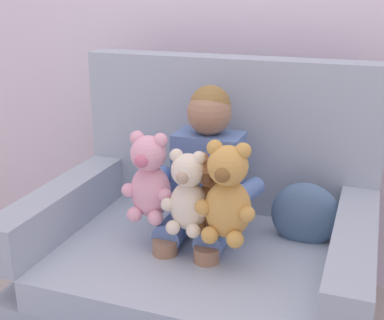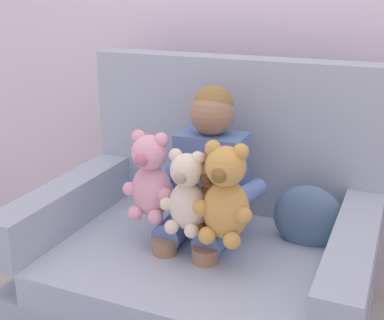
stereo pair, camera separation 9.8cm
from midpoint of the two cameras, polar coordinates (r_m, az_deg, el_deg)
back_wall at (r=2.44m, az=5.50°, el=17.00°), size 6.00×0.10×2.60m
armchair at (r=2.08m, az=-0.08°, el=-11.26°), size 1.26×0.93×1.10m
seated_child at (r=1.96m, az=-0.18°, el=-2.73°), size 0.45×0.39×0.82m
plush_honey at (r=1.71m, az=2.32°, el=-3.90°), size 0.21×0.17×0.35m
plush_cream at (r=1.78m, az=-2.10°, el=-3.82°), size 0.18×0.14×0.30m
plush_pink at (r=1.88m, az=-6.25°, el=-2.13°), size 0.20×0.16×0.33m
plush_brown at (r=1.79m, az=0.71°, el=-3.87°), size 0.17×0.14×0.28m
throw_pillow at (r=2.01m, az=11.09°, el=-6.02°), size 0.26×0.12×0.26m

